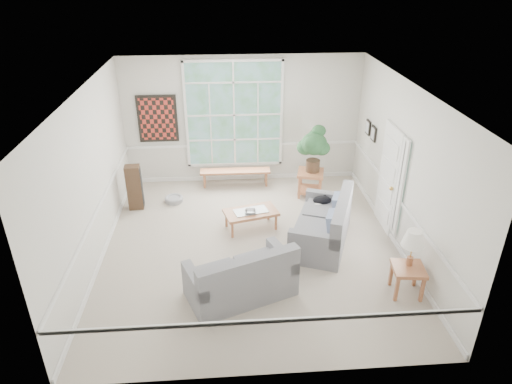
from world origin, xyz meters
TOP-DOWN VIEW (x-y plane):
  - floor at (0.00, 0.00)m, footprint 5.50×6.00m
  - ceiling at (0.00, 0.00)m, footprint 5.50×6.00m
  - wall_back at (0.00, 3.00)m, footprint 5.50×0.02m
  - wall_front at (0.00, -3.00)m, footprint 5.50×0.02m
  - wall_left at (-2.75, 0.00)m, footprint 0.02×6.00m
  - wall_right at (2.75, 0.00)m, footprint 0.02×6.00m
  - window_back at (-0.20, 2.96)m, footprint 2.30×0.08m
  - entry_door at (2.71, 0.60)m, footprint 0.08×0.90m
  - door_sidelight at (2.71, -0.03)m, footprint 0.08×0.26m
  - wall_art at (-1.95, 2.95)m, footprint 0.90×0.06m
  - wall_frame_near at (2.71, 1.75)m, footprint 0.04×0.26m
  - wall_frame_far at (2.71, 2.15)m, footprint 0.04×0.26m
  - loveseat_right at (1.33, 0.05)m, footprint 1.50×1.99m
  - loveseat_front at (-0.27, -1.36)m, footprint 1.87×1.42m
  - coffee_table at (0.03, 0.66)m, footprint 1.15×0.81m
  - pewter_bowl at (0.02, 0.60)m, footprint 0.29×0.29m
  - window_bench at (-0.21, 2.65)m, footprint 1.66×0.34m
  - end_table at (1.48, 2.03)m, footprint 0.70×0.70m
  - houseplant at (1.52, 2.06)m, footprint 0.67×0.67m
  - side_table at (2.40, -1.53)m, footprint 0.55×0.55m
  - table_lamp at (2.43, -1.45)m, footprint 0.40×0.40m
  - pet_bed at (-1.62, 1.91)m, footprint 0.49×0.49m
  - floor_speaker at (-2.40, 1.69)m, footprint 0.32×0.26m
  - cat at (1.46, 0.68)m, footprint 0.41×0.31m

SIDE VIEW (x-z plane):
  - floor at x=0.00m, z-range -0.01..0.00m
  - pet_bed at x=-1.62m, z-range 0.00..0.12m
  - window_bench at x=-0.21m, z-range 0.00..0.39m
  - coffee_table at x=0.03m, z-range 0.00..0.39m
  - side_table at x=2.40m, z-range 0.00..0.51m
  - end_table at x=1.48m, z-range 0.00..0.58m
  - pewter_bowl at x=0.02m, z-range 0.39..0.45m
  - loveseat_front at x=-0.27m, z-range 0.00..0.90m
  - loveseat_right at x=1.33m, z-range 0.00..0.96m
  - floor_speaker at x=-2.40m, z-range 0.00..1.00m
  - cat at x=1.46m, z-range 0.49..0.67m
  - table_lamp at x=2.43m, z-range 0.51..1.13m
  - entry_door at x=2.71m, z-range 0.00..2.10m
  - houseplant at x=1.52m, z-range 0.58..1.65m
  - door_sidelight at x=2.71m, z-range 0.20..2.10m
  - wall_back at x=0.00m, z-range 0.00..3.00m
  - wall_front at x=0.00m, z-range 0.00..3.00m
  - wall_left at x=-2.75m, z-range 0.00..3.00m
  - wall_right at x=2.75m, z-range 0.00..3.00m
  - wall_frame_near at x=2.71m, z-range 1.39..1.71m
  - wall_frame_far at x=2.71m, z-range 1.39..1.71m
  - wall_art at x=-1.95m, z-range 1.05..2.15m
  - window_back at x=-0.20m, z-range 0.45..2.85m
  - ceiling at x=0.00m, z-range 2.99..3.01m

